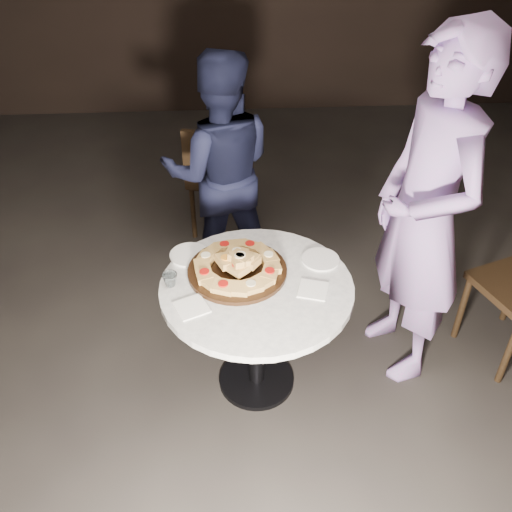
# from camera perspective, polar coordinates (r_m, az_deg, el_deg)

# --- Properties ---
(floor) EXTENTS (7.00, 7.00, 0.00)m
(floor) POSITION_cam_1_polar(r_m,az_deg,el_deg) (3.21, -1.00, -10.88)
(floor) COLOR black
(floor) RESTS_ON ground
(table) EXTENTS (0.99, 0.99, 0.68)m
(table) POSITION_cam_1_polar(r_m,az_deg,el_deg) (2.74, 0.06, -4.90)
(table) COLOR black
(table) RESTS_ON ground
(serving_board) EXTENTS (0.54, 0.54, 0.02)m
(serving_board) POSITION_cam_1_polar(r_m,az_deg,el_deg) (2.72, -1.88, -1.49)
(serving_board) COLOR black
(serving_board) RESTS_ON table
(focaccia_pile) EXTENTS (0.42, 0.42, 0.11)m
(focaccia_pile) POSITION_cam_1_polar(r_m,az_deg,el_deg) (2.69, -1.82, -0.83)
(focaccia_pile) COLOR tan
(focaccia_pile) RESTS_ON serving_board
(plate_left) EXTENTS (0.24, 0.24, 0.01)m
(plate_left) POSITION_cam_1_polar(r_m,az_deg,el_deg) (2.84, -6.67, 0.12)
(plate_left) COLOR white
(plate_left) RESTS_ON table
(plate_right) EXTENTS (0.25, 0.25, 0.01)m
(plate_right) POSITION_cam_1_polar(r_m,az_deg,el_deg) (2.81, 6.47, -0.34)
(plate_right) COLOR white
(plate_right) RESTS_ON table
(water_glass) EXTENTS (0.09, 0.09, 0.07)m
(water_glass) POSITION_cam_1_polar(r_m,az_deg,el_deg) (2.66, -8.58, -2.36)
(water_glass) COLOR silver
(water_glass) RESTS_ON table
(napkin_near) EXTENTS (0.18, 0.18, 0.01)m
(napkin_near) POSITION_cam_1_polar(r_m,az_deg,el_deg) (2.55, -6.46, -5.11)
(napkin_near) COLOR white
(napkin_near) RESTS_ON table
(napkin_far) EXTENTS (0.16, 0.16, 0.01)m
(napkin_far) POSITION_cam_1_polar(r_m,az_deg,el_deg) (2.64, 5.72, -3.38)
(napkin_far) COLOR white
(napkin_far) RESTS_ON table
(chair_far) EXTENTS (0.48, 0.50, 0.84)m
(chair_far) POSITION_cam_1_polar(r_m,az_deg,el_deg) (3.92, -3.86, 8.18)
(chair_far) COLOR black
(chair_far) RESTS_ON ground
(diner_navy) EXTENTS (0.72, 0.57, 1.46)m
(diner_navy) POSITION_cam_1_polar(r_m,az_deg,el_deg) (3.45, -3.62, 8.44)
(diner_navy) COLOR black
(diner_navy) RESTS_ON ground
(diner_teal) EXTENTS (0.57, 0.75, 1.82)m
(diner_teal) POSITION_cam_1_polar(r_m,az_deg,el_deg) (2.80, 16.49, 3.61)
(diner_teal) COLOR #8167A6
(diner_teal) RESTS_ON ground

